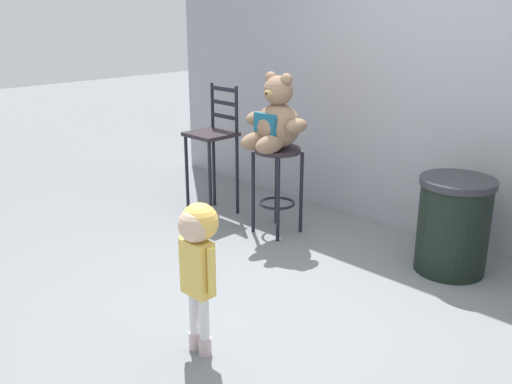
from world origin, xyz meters
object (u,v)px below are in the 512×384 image
object	(u,v)px
bar_stool_with_teddy	(277,172)
bar_chair_empty	(214,142)
trash_bin	(453,225)
child_walking	(198,247)
teddy_bear	(276,121)

from	to	relation	value
bar_stool_with_teddy	bar_chair_empty	bearing A→B (deg)	-174.95
bar_stool_with_teddy	trash_bin	distance (m)	1.52
child_walking	teddy_bear	bearing A→B (deg)	-91.75
teddy_bear	bar_chair_empty	distance (m)	0.82
bar_chair_empty	bar_stool_with_teddy	bearing A→B (deg)	5.05
child_walking	bar_chair_empty	size ratio (longest dim) A/B	0.74
teddy_bear	bar_chair_empty	size ratio (longest dim) A/B	0.52
child_walking	trash_bin	world-z (taller)	child_walking
child_walking	bar_stool_with_teddy	bearing A→B (deg)	-92.20
teddy_bear	trash_bin	bearing A→B (deg)	15.17
bar_stool_with_teddy	teddy_bear	xyz separation A→B (m)	(0.00, -0.03, 0.46)
bar_chair_empty	trash_bin	bearing A→B (deg)	11.03
teddy_bear	bar_chair_empty	bearing A→B (deg)	-177.19
bar_stool_with_teddy	trash_bin	xyz separation A→B (m)	(1.47, 0.37, -0.18)
trash_bin	bar_chair_empty	xyz separation A→B (m)	(-2.23, -0.44, 0.34)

